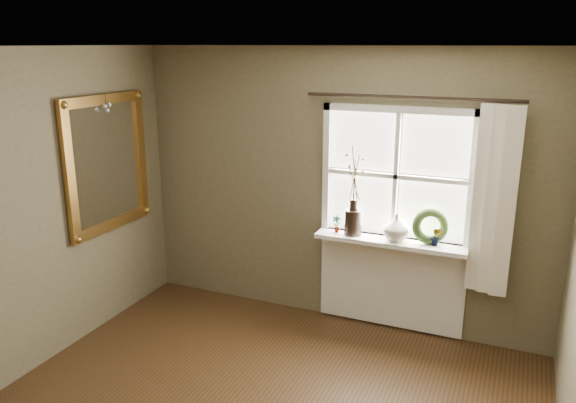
% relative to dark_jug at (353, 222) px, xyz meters
% --- Properties ---
extents(ceiling, '(4.50, 4.50, 0.00)m').
position_rel_dark_jug_xyz_m(ceiling, '(-0.20, -2.12, 1.56)').
color(ceiling, silver).
rests_on(ceiling, ground).
extents(wall_back, '(4.00, 0.10, 2.60)m').
position_rel_dark_jug_xyz_m(wall_back, '(-0.20, 0.18, 0.26)').
color(wall_back, brown).
rests_on(wall_back, ground).
extents(window_frame, '(1.36, 0.06, 1.24)m').
position_rel_dark_jug_xyz_m(window_frame, '(0.35, 0.11, 0.44)').
color(window_frame, white).
rests_on(window_frame, wall_back).
extents(window_sill, '(1.36, 0.26, 0.04)m').
position_rel_dark_jug_xyz_m(window_sill, '(0.35, 0.00, -0.14)').
color(window_sill, white).
rests_on(window_sill, wall_back).
extents(window_apron, '(1.36, 0.04, 0.88)m').
position_rel_dark_jug_xyz_m(window_apron, '(0.35, 0.11, -0.58)').
color(window_apron, white).
rests_on(window_apron, ground).
extents(dark_jug, '(0.18, 0.18, 0.24)m').
position_rel_dark_jug_xyz_m(dark_jug, '(0.00, 0.00, 0.00)').
color(dark_jug, black).
rests_on(dark_jug, window_sill).
extents(cream_vase, '(0.26, 0.26, 0.24)m').
position_rel_dark_jug_xyz_m(cream_vase, '(0.40, 0.00, 0.00)').
color(cream_vase, beige).
rests_on(cream_vase, window_sill).
extents(wreath, '(0.35, 0.25, 0.33)m').
position_rel_dark_jug_xyz_m(wreath, '(0.69, 0.04, 0.00)').
color(wreath, '#2E441E').
rests_on(wreath, window_sill).
extents(potted_plant_left, '(0.09, 0.06, 0.16)m').
position_rel_dark_jug_xyz_m(potted_plant_left, '(-0.16, 0.00, -0.04)').
color(potted_plant_left, '#2E441E').
rests_on(potted_plant_left, window_sill).
extents(potted_plant_right, '(0.11, 0.10, 0.17)m').
position_rel_dark_jug_xyz_m(potted_plant_right, '(0.75, 0.00, -0.03)').
color(potted_plant_right, '#2E441E').
rests_on(potted_plant_right, window_sill).
extents(curtain, '(0.36, 0.12, 1.59)m').
position_rel_dark_jug_xyz_m(curtain, '(1.19, 0.01, 0.33)').
color(curtain, white).
rests_on(curtain, wall_back).
extents(curtain_rod, '(1.84, 0.03, 0.03)m').
position_rel_dark_jug_xyz_m(curtain_rod, '(0.45, 0.05, 1.14)').
color(curtain_rod, black).
rests_on(curtain_rod, wall_back).
extents(gilt_mirror, '(0.10, 1.06, 1.26)m').
position_rel_dark_jug_xyz_m(gilt_mirror, '(-2.16, -0.71, 0.51)').
color(gilt_mirror, white).
rests_on(gilt_mirror, wall_left).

